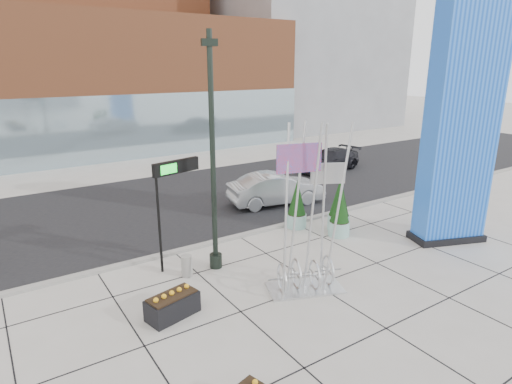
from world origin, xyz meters
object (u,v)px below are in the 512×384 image
public_art_sculpture (307,248)px  car_silver_mid (276,189)px  lamp_post (213,179)px  concrete_bollard (187,266)px  blue_pylon (461,127)px  overhead_street_sign (175,178)px

public_art_sculpture → car_silver_mid: bearing=80.9°
lamp_post → public_art_sculpture: lamp_post is taller
public_art_sculpture → concrete_bollard: (-2.91, 3.00, -1.08)m
concrete_bollard → car_silver_mid: car_silver_mid is taller
blue_pylon → public_art_sculpture: size_ratio=1.77×
car_silver_mid → lamp_post: bearing=138.6°
public_art_sculpture → concrete_bollard: bearing=154.7°
lamp_post → overhead_street_sign: 1.34m
lamp_post → public_art_sculpture: size_ratio=1.48×
concrete_bollard → car_silver_mid: (7.38, 4.84, 0.45)m
public_art_sculpture → concrete_bollard: 4.32m
public_art_sculpture → overhead_street_sign: public_art_sculpture is taller
car_silver_mid → concrete_bollard: bearing=134.2°
concrete_bollard → public_art_sculpture: bearing=-45.9°
concrete_bollard → overhead_street_sign: 3.13m
public_art_sculpture → car_silver_mid: size_ratio=1.10×
lamp_post → public_art_sculpture: 4.00m
blue_pylon → concrete_bollard: bearing=-175.4°
public_art_sculpture → car_silver_mid: 9.05m
lamp_post → blue_pylon: bearing=-18.2°
lamp_post → car_silver_mid: lamp_post is taller
overhead_street_sign → car_silver_mid: 8.74m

